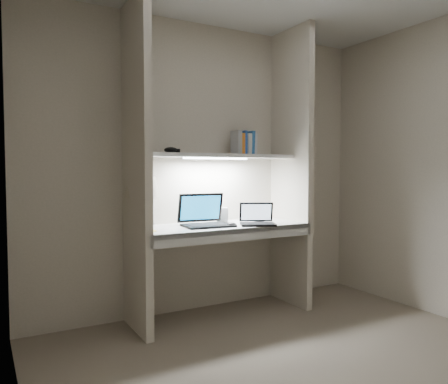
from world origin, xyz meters
TOP-DOWN VIEW (x-y plane):
  - floor at (0.00, 0.00)m, footprint 3.20×3.00m
  - back_wall at (0.00, 1.50)m, footprint 3.20×0.01m
  - alcove_panel_left at (-0.73, 1.23)m, footprint 0.06×0.55m
  - alcove_panel_right at (0.73, 1.23)m, footprint 0.06×0.55m
  - desk at (0.00, 1.23)m, footprint 1.40×0.55m
  - desk_apron at (0.00, 0.96)m, footprint 1.46×0.03m
  - shelf at (0.00, 1.32)m, footprint 1.40×0.36m
  - strip_light at (0.00, 1.32)m, footprint 0.60×0.04m
  - table_lamp at (-0.64, 1.38)m, footprint 0.28×0.28m
  - laptop_main at (-0.14, 1.24)m, footprint 0.42×0.37m
  - laptop_netbook at (0.26, 1.08)m, footprint 0.37×0.35m
  - speaker at (0.09, 1.38)m, footprint 0.11×0.09m
  - mouse at (0.02, 1.09)m, footprint 0.09×0.06m
  - cable_coil at (0.40, 1.25)m, footprint 0.10×0.10m
  - sticky_note at (-0.64, 1.16)m, footprint 0.09×0.09m
  - book_row at (0.30, 1.35)m, footprint 0.20×0.14m
  - shelf_box at (-0.64, 1.43)m, footprint 0.08×0.07m
  - shelf_gadget at (-0.41, 1.32)m, footprint 0.12×0.08m

SIDE VIEW (x-z plane):
  - floor at x=0.00m, z-range -0.01..0.01m
  - desk_apron at x=0.00m, z-range 0.67..0.77m
  - desk at x=0.00m, z-range 0.73..0.77m
  - sticky_note at x=-0.64m, z-range 0.77..0.77m
  - cable_coil at x=0.40m, z-range 0.77..0.78m
  - mouse at x=0.02m, z-range 0.77..0.80m
  - laptop_netbook at x=0.26m, z-range 0.72..0.90m
  - laptop_main at x=-0.14m, z-range 0.70..0.96m
  - speaker at x=0.09m, z-range 0.77..0.90m
  - table_lamp at x=-0.64m, z-range 0.84..1.25m
  - back_wall at x=0.00m, z-range 0.00..2.50m
  - alcove_panel_left at x=-0.73m, z-range 0.00..2.50m
  - alcove_panel_right at x=0.73m, z-range 0.00..2.50m
  - strip_light at x=0.00m, z-range 1.32..1.34m
  - shelf at x=0.00m, z-range 1.34..1.36m
  - shelf_gadget at x=-0.41m, z-range 1.37..1.41m
  - shelf_box at x=-0.64m, z-range 1.36..1.49m
  - book_row at x=0.30m, z-range 1.36..1.57m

